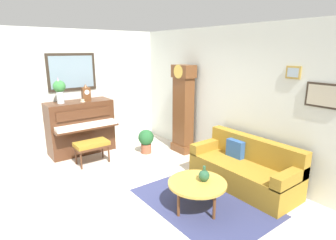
{
  "coord_description": "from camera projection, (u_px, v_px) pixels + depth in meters",
  "views": [
    {
      "loc": [
        3.82,
        -1.84,
        2.35
      ],
      "look_at": [
        -0.19,
        1.18,
        1.05
      ],
      "focal_mm": 29.19,
      "sensor_mm": 36.0,
      "label": 1
    }
  ],
  "objects": [
    {
      "name": "green_jug",
      "position": [
        204.0,
        175.0,
        4.09
      ],
      "size": [
        0.17,
        0.17,
        0.24
      ],
      "color": "#234C33",
      "rests_on": "coffee_table"
    },
    {
      "name": "couch",
      "position": [
        245.0,
        169.0,
        4.81
      ],
      "size": [
        1.9,
        0.8,
        0.84
      ],
      "color": "olive",
      "rests_on": "ground_plane"
    },
    {
      "name": "grandfather_clock",
      "position": [
        183.0,
        112.0,
        6.27
      ],
      "size": [
        0.52,
        0.34,
        2.03
      ],
      "color": "brown",
      "rests_on": "ground_plane"
    },
    {
      "name": "mantel_clock",
      "position": [
        86.0,
        93.0,
        6.21
      ],
      "size": [
        0.13,
        0.18,
        0.38
      ],
      "color": "brown",
      "rests_on": "piano"
    },
    {
      "name": "flower_vase",
      "position": [
        60.0,
        89.0,
        5.84
      ],
      "size": [
        0.26,
        0.26,
        0.58
      ],
      "color": "silver",
      "rests_on": "piano"
    },
    {
      "name": "coffee_table",
      "position": [
        197.0,
        184.0,
        4.08
      ],
      "size": [
        0.88,
        0.88,
        0.43
      ],
      "color": "gold",
      "rests_on": "ground_plane"
    },
    {
      "name": "wall_left",
      "position": [
        64.0,
        91.0,
        6.28
      ],
      "size": [
        0.13,
        4.9,
        2.8
      ],
      "color": "silver",
      "rests_on": "ground_plane"
    },
    {
      "name": "potted_plant",
      "position": [
        146.0,
        140.0,
        6.32
      ],
      "size": [
        0.36,
        0.36,
        0.56
      ],
      "color": "#935138",
      "rests_on": "ground_plane"
    },
    {
      "name": "teacup",
      "position": [
        83.0,
        101.0,
        6.09
      ],
      "size": [
        0.12,
        0.12,
        0.06
      ],
      "color": "beige",
      "rests_on": "piano"
    },
    {
      "name": "ground_plane",
      "position": [
        119.0,
        195.0,
        4.63
      ],
      "size": [
        6.4,
        6.0,
        0.1
      ],
      "primitive_type": "cube",
      "color": "beige"
    },
    {
      "name": "piano",
      "position": [
        81.0,
        127.0,
        6.3
      ],
      "size": [
        0.87,
        1.44,
        1.21
      ],
      "color": "#4C2B19",
      "rests_on": "ground_plane"
    },
    {
      "name": "area_rug",
      "position": [
        204.0,
        202.0,
        4.32
      ],
      "size": [
        2.1,
        1.5,
        0.01
      ],
      "primitive_type": "cube",
      "color": "navy",
      "rests_on": "ground_plane"
    },
    {
      "name": "piano_bench",
      "position": [
        92.0,
        145.0,
        5.71
      ],
      "size": [
        0.42,
        0.7,
        0.48
      ],
      "color": "#4C2B19",
      "rests_on": "ground_plane"
    },
    {
      "name": "wall_back",
      "position": [
        221.0,
        97.0,
        5.65
      ],
      "size": [
        5.3,
        0.13,
        2.8
      ],
      "color": "silver",
      "rests_on": "ground_plane"
    }
  ]
}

